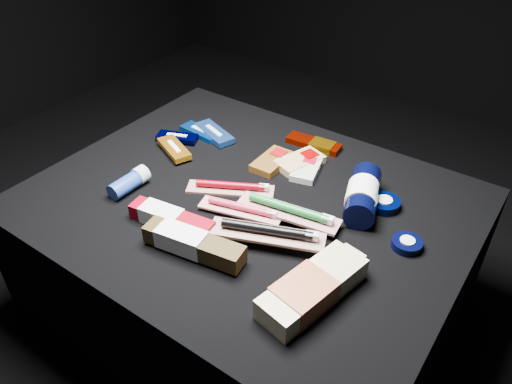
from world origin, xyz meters
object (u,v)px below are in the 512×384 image
Objects in this scene: deodorant_stick at (130,182)px; toothpaste_carton_red at (168,218)px; lotion_bottle at (363,195)px; bodywash_bottle at (311,290)px.

deodorant_stick is 0.51× the size of toothpaste_carton_red.
toothpaste_carton_red is at bearing -155.33° from lotion_bottle.
lotion_bottle reaches higher than deodorant_stick.
lotion_bottle is 1.10× the size of toothpaste_carton_red.
bodywash_bottle is at bearing -4.24° from deodorant_stick.
lotion_bottle is 0.31m from bodywash_bottle.
toothpaste_carton_red is (-0.31, -0.30, -0.02)m from lotion_bottle.
bodywash_bottle is 2.38× the size of deodorant_stick.
bodywash_bottle is at bearing -8.52° from toothpaste_carton_red.
bodywash_bottle is (0.04, -0.30, -0.01)m from lotion_bottle.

